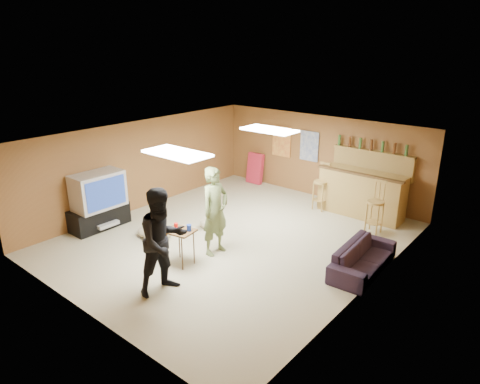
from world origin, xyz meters
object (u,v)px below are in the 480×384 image
Objects in this scene: sofa at (363,258)px; bar_counter at (361,194)px; tv_body at (98,190)px; person_black at (163,241)px; tray_table at (181,247)px; person_olive at (215,211)px.

bar_counter is at bearing 22.54° from sofa.
person_black is (3.07, -0.78, 0.01)m from tv_body.
sofa is at bearing 35.38° from tray_table.
tv_body is 0.60× the size of person_black.
bar_counter is at bearing 47.00° from tv_body.
person_olive is at bearing 111.61° from sofa.
person_black is 1.10m from tray_table.
bar_counter reaches higher than sofa.
tray_table is at bearing 0.55° from tv_body.
sofa is at bearing -63.51° from person_olive.
tray_table is (-1.56, -4.43, -0.21)m from bar_counter.
sofa is 3.38m from tray_table.
bar_counter is 5.35m from person_black.
person_olive is at bearing 75.86° from tray_table.
person_black reaches higher than tray_table.
person_black reaches higher than bar_counter.
person_black is at bearing -58.96° from tray_table.
bar_counter is (4.15, 4.45, -0.35)m from tv_body.
tv_body is 2.65m from tray_table.
tv_body is 2.89m from person_olive.
tv_body is 1.60× the size of tray_table.
tray_table is (-0.48, 0.80, -0.57)m from person_black.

